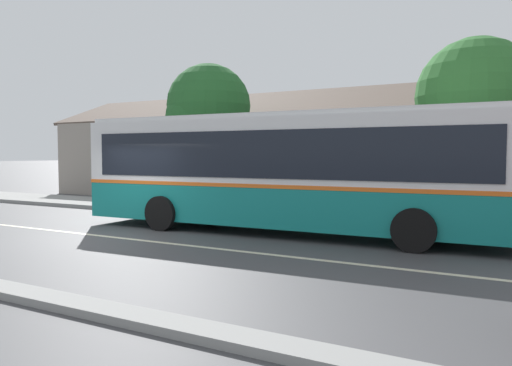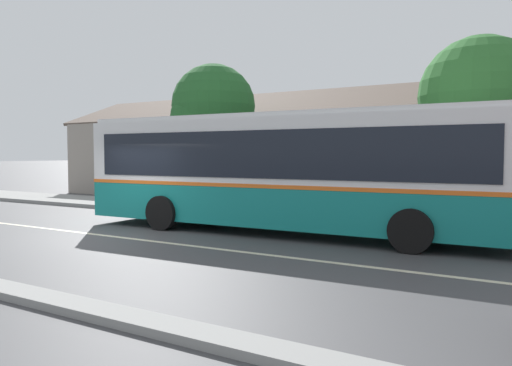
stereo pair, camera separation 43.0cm
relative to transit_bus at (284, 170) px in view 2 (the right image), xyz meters
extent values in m
plane|color=#424244|center=(-3.88, -2.90, -1.76)|extent=(300.00, 300.00, 0.00)
cube|color=gray|center=(-3.88, 3.10, -1.68)|extent=(60.00, 3.00, 0.15)
cube|color=beige|center=(-3.88, -2.90, -1.76)|extent=(60.00, 0.16, 0.01)
cube|color=gray|center=(-4.45, 10.65, 0.18)|extent=(25.73, 8.26, 3.88)
cube|color=brown|center=(-4.45, 8.58, 2.85)|extent=(26.33, 4.18, 1.60)
cube|color=brown|center=(-4.45, 12.71, 2.85)|extent=(26.33, 4.18, 1.60)
cube|color=gray|center=(-11.52, 11.47, 4.07)|extent=(0.70, 0.70, 1.20)
cube|color=black|center=(-13.45, 6.49, 0.38)|extent=(1.10, 0.06, 1.30)
cube|color=black|center=(-4.45, 6.49, 0.38)|extent=(1.10, 0.06, 1.30)
cube|color=black|center=(4.56, 6.49, 0.38)|extent=(1.10, 0.06, 1.30)
cube|color=#4C3323|center=(-0.59, 6.49, -0.71)|extent=(1.00, 0.06, 2.10)
cube|color=#147F7A|center=(-0.02, 0.00, -0.96)|extent=(12.08, 2.92, 1.05)
cube|color=orange|center=(-0.02, 0.00, -0.39)|extent=(12.10, 2.94, 0.10)
cube|color=white|center=(-0.02, 0.00, 0.53)|extent=(12.08, 2.92, 1.74)
cube|color=white|center=(-0.02, 0.00, 1.46)|extent=(11.83, 2.78, 0.12)
cube|color=black|center=(-0.06, 1.26, 0.43)|extent=(11.03, 0.41, 1.24)
cube|color=black|center=(0.03, -1.27, 0.43)|extent=(11.03, 0.41, 1.24)
cube|color=#B21919|center=(-1.56, 1.21, -0.96)|extent=(3.36, 0.15, 0.73)
cube|color=black|center=(4.62, 1.43, -0.22)|extent=(0.90, 0.06, 2.53)
cylinder|color=black|center=(3.66, 1.38, -1.26)|extent=(1.01, 0.31, 1.00)
cylinder|color=black|center=(3.74, -1.12, -1.26)|extent=(1.01, 0.31, 1.00)
cylinder|color=black|center=(-3.36, 1.13, -1.26)|extent=(1.01, 0.31, 1.00)
cylinder|color=black|center=(-3.27, -1.37, -1.26)|extent=(1.01, 0.31, 1.00)
cube|color=brown|center=(-6.59, 3.28, -1.16)|extent=(1.88, 0.10, 0.04)
cube|color=brown|center=(-6.59, 3.14, -1.16)|extent=(1.88, 0.10, 0.04)
cube|color=brown|center=(-6.59, 2.99, -1.16)|extent=(1.88, 0.10, 0.04)
cube|color=brown|center=(-6.59, 2.87, -0.86)|extent=(1.88, 0.04, 0.10)
cube|color=brown|center=(-6.59, 2.87, -0.72)|extent=(1.88, 0.04, 0.10)
cube|color=black|center=(-5.84, 3.14, -1.38)|extent=(0.08, 0.43, 0.45)
cube|color=black|center=(-7.34, 3.14, -1.38)|extent=(0.08, 0.43, 0.45)
cylinder|color=#4C3828|center=(4.42, 4.27, -0.37)|extent=(0.30, 0.30, 2.78)
sphere|color=#2D6B2D|center=(4.42, 4.27, 2.19)|extent=(3.62, 3.62, 3.62)
sphere|color=#2D6B2D|center=(4.13, 4.46, 1.65)|extent=(2.50, 2.50, 2.50)
cylinder|color=#4C3828|center=(-5.74, 4.62, -0.22)|extent=(0.40, 0.40, 3.07)
sphere|color=#235B28|center=(-5.74, 4.62, 2.43)|extent=(3.44, 3.44, 3.44)
sphere|color=#235B28|center=(-6.01, 4.15, 1.91)|extent=(2.56, 2.56, 2.56)
cylinder|color=slate|center=(-9.66, 2.79, -1.23)|extent=(0.06, 0.06, 0.75)
cylinder|color=slate|center=(-8.56, 2.79, -1.23)|extent=(0.06, 0.06, 0.75)
cylinder|color=slate|center=(-9.11, 2.79, -0.86)|extent=(1.10, 0.06, 0.06)
camera|label=1|loc=(6.06, -12.45, 0.42)|focal=35.00mm
camera|label=2|loc=(6.44, -12.23, 0.42)|focal=35.00mm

